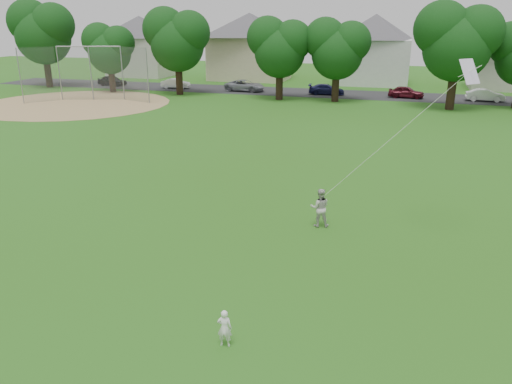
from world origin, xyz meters
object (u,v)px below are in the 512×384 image
(kite, at_px, (389,140))
(baseball_backstop, at_px, (89,74))
(toddler, at_px, (225,328))
(older_boy, at_px, (320,208))

(kite, bearing_deg, baseball_backstop, 139.97)
(kite, xyz_separation_m, baseball_backstop, (-29.59, 24.86, -0.99))
(toddler, bearing_deg, baseball_backstop, -59.41)
(toddler, xyz_separation_m, baseball_backstop, (-26.32, 33.16, 2.08))
(baseball_backstop, bearing_deg, toddler, -51.56)
(baseball_backstop, bearing_deg, kite, -40.03)
(older_boy, relative_size, kite, 0.22)
(kite, height_order, baseball_backstop, kite)
(kite, bearing_deg, toddler, -111.50)
(older_boy, height_order, kite, kite)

